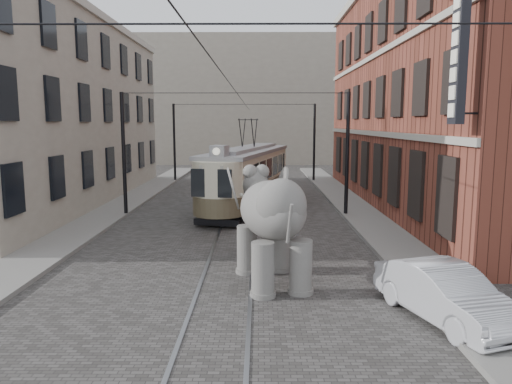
{
  "coord_description": "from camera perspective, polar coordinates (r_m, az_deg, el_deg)",
  "views": [
    {
      "loc": [
        0.95,
        -17.19,
        4.53
      ],
      "look_at": [
        0.84,
        -0.27,
        2.1
      ],
      "focal_mm": 33.73,
      "sensor_mm": 36.0,
      "label": 1
    }
  ],
  "objects": [
    {
      "name": "parked_car",
      "position": [
        12.1,
        21.53,
        -11.12
      ],
      "size": [
        2.57,
        4.18,
        1.3
      ],
      "primitive_type": "imported",
      "rotation": [
        0.0,
        0.0,
        0.32
      ],
      "color": "#B8B8BD",
      "rests_on": "ground"
    },
    {
      "name": "ground",
      "position": [
        17.81,
        -2.71,
        -6.58
      ],
      "size": [
        120.0,
        120.0,
        0.0
      ],
      "primitive_type": "plane",
      "color": "#494643"
    },
    {
      "name": "catenary",
      "position": [
        22.28,
        -2.6,
        4.22
      ],
      "size": [
        11.0,
        30.2,
        6.0
      ],
      "primitive_type": null,
      "color": "black",
      "rests_on": "ground"
    },
    {
      "name": "distant_block",
      "position": [
        57.26,
        -0.59,
        10.65
      ],
      "size": [
        28.0,
        10.0,
        14.0
      ],
      "primitive_type": "cube",
      "color": "gray",
      "rests_on": "ground"
    },
    {
      "name": "tram",
      "position": [
        26.37,
        -0.92,
        3.49
      ],
      "size": [
        4.99,
        12.24,
        4.76
      ],
      "primitive_type": null,
      "rotation": [
        0.0,
        0.0,
        -0.22
      ],
      "color": "beige",
      "rests_on": "ground"
    },
    {
      "name": "tram_rails",
      "position": [
        17.8,
        -2.71,
        -6.54
      ],
      "size": [
        1.54,
        80.0,
        0.02
      ],
      "primitive_type": null,
      "color": "slate",
      "rests_on": "ground"
    },
    {
      "name": "sidewalk_right",
      "position": [
        18.47,
        16.33,
        -6.13
      ],
      "size": [
        2.0,
        60.0,
        0.15
      ],
      "primitive_type": "cube",
      "color": "slate",
      "rests_on": "ground"
    },
    {
      "name": "sidewalk_left",
      "position": [
        19.26,
        -22.52,
        -5.84
      ],
      "size": [
        2.0,
        60.0,
        0.15
      ],
      "primitive_type": "cube",
      "color": "slate",
      "rests_on": "ground"
    },
    {
      "name": "elephant",
      "position": [
        13.61,
        1.94,
        -4.15
      ],
      "size": [
        4.06,
        5.85,
        3.26
      ],
      "primitive_type": null,
      "rotation": [
        0.0,
        0.0,
        0.23
      ],
      "color": "#62605B",
      "rests_on": "ground"
    },
    {
      "name": "stucco_building",
      "position": [
        29.71,
        -23.62,
        8.4
      ],
      "size": [
        7.0,
        24.0,
        10.0
      ],
      "primitive_type": "cube",
      "color": "gray",
      "rests_on": "ground"
    },
    {
      "name": "brick_building",
      "position": [
        28.1,
        21.72,
        10.6
      ],
      "size": [
        8.0,
        26.0,
        12.0
      ],
      "primitive_type": "cube",
      "color": "brown",
      "rests_on": "ground"
    }
  ]
}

